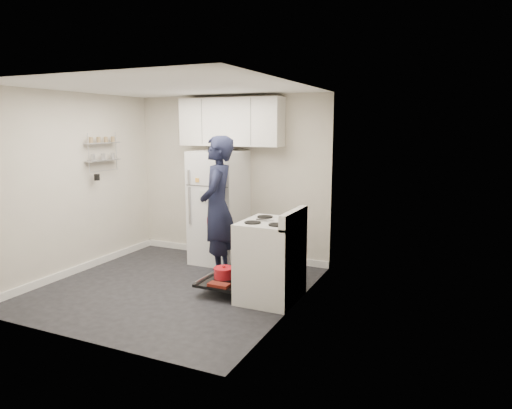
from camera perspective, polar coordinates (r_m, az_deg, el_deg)
The scene contains 7 objects.
room at distance 5.78m, azimuth -10.64°, elevation 1.31°, with size 3.21×3.21×2.51m.
electric_range at distance 5.43m, azimuth 1.71°, elevation -7.07°, with size 0.66×0.76×1.10m.
open_oven_door at distance 5.77m, azimuth -3.86°, elevation -9.07°, with size 0.55×0.72×0.21m.
refrigerator at distance 6.86m, azimuth -4.66°, elevation -0.28°, with size 0.72×0.74×1.75m.
upper_cabinets at distance 6.85m, azimuth -3.15°, elevation 10.26°, with size 1.60×0.33×0.70m, color silver.
wall_shelf_rack at distance 7.03m, azimuth -18.65°, elevation 6.29°, with size 0.14×0.60×0.61m.
person at distance 6.15m, azimuth -4.84°, elevation -0.39°, with size 0.70×0.46×1.92m, color black.
Camera 1 is at (3.26, -4.65, 2.04)m, focal length 32.00 mm.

